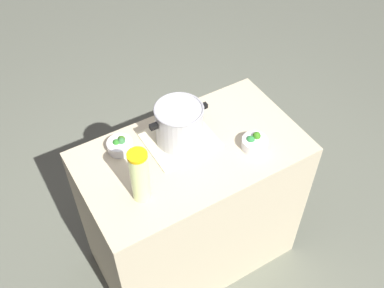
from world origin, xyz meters
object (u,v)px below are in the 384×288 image
Objects in this scene: lemonade_pitcher at (140,176)px; broccoli_bowl_front at (254,143)px; cooking_pot at (179,124)px; broccoli_bowl_center at (120,145)px.

lemonade_pitcher is 2.21× the size of broccoli_bowl_front.
broccoli_bowl_front is at bearing -1.34° from lemonade_pitcher.
cooking_pot is 0.37m from lemonade_pitcher.
broccoli_bowl_center is at bearing 83.57° from lemonade_pitcher.
cooking_pot reaches higher than broccoli_bowl_front.
lemonade_pitcher is at bearing -96.43° from broccoli_bowl_center.
cooking_pot is at bearing 34.05° from lemonade_pitcher.
broccoli_bowl_center is at bearing 161.37° from cooking_pot.
broccoli_bowl_front is at bearing -29.34° from broccoli_bowl_center.
broccoli_bowl_front is 0.64m from broccoli_bowl_center.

